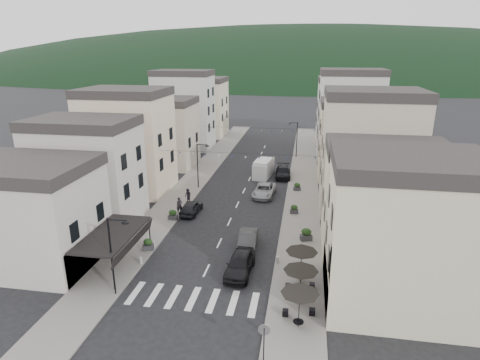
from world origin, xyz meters
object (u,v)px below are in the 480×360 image
object	(u,v)px
parked_car_d	(283,172)
parked_car_e	(191,207)
pedestrian_a	(179,206)
parked_car_b	(248,241)
parked_car_a	(240,264)
pedestrian_b	(188,196)
parked_car_c	(264,190)
delivery_van	(264,168)

from	to	relation	value
parked_car_d	parked_car_e	xyz separation A→B (m)	(-9.20, -15.08, -0.02)
parked_car_d	pedestrian_a	world-z (taller)	pedestrian_a
parked_car_b	parked_car_e	xyz separation A→B (m)	(-7.40, 7.19, -0.04)
parked_car_b	parked_car_a	bearing A→B (deg)	-92.92
parked_car_d	parked_car_e	bearing A→B (deg)	-124.72
parked_car_b	pedestrian_b	xyz separation A→B (m)	(-8.60, 9.97, 0.23)
parked_car_c	pedestrian_b	distance (m)	9.58
parked_car_c	delivery_van	size ratio (longest dim) A/B	0.96
parked_car_d	pedestrian_a	distance (m)	18.70
parked_car_a	parked_car_d	xyz separation A→B (m)	(1.80, 26.52, -0.09)
parked_car_d	delivery_van	xyz separation A→B (m)	(-2.81, 0.04, 0.49)
parked_car_c	pedestrian_a	xyz separation A→B (m)	(-8.60, -7.44, 0.32)
parked_car_a	parked_car_b	xyz separation A→B (m)	(0.00, 4.25, -0.07)
parked_car_c	parked_car_e	bearing A→B (deg)	-132.08
delivery_van	parked_car_c	bearing A→B (deg)	-75.87
parked_car_e	parked_car_d	bearing A→B (deg)	-119.18
pedestrian_a	parked_car_c	bearing A→B (deg)	14.77
pedestrian_b	parked_car_c	bearing A→B (deg)	61.30
parked_car_c	parked_car_d	bearing A→B (deg)	82.06
parked_car_a	parked_car_c	distance (m)	18.42
parked_car_a	parked_car_e	world-z (taller)	parked_car_a
delivery_van	pedestrian_a	world-z (taller)	delivery_van
parked_car_b	pedestrian_a	size ratio (longest dim) A/B	2.51
parked_car_c	pedestrian_b	world-z (taller)	pedestrian_b
parked_car_a	parked_car_c	world-z (taller)	parked_car_a
pedestrian_b	delivery_van	bearing A→B (deg)	93.67
parked_car_b	pedestrian_a	xyz separation A→B (m)	(-8.60, 6.73, 0.28)
parked_car_c	parked_car_d	xyz separation A→B (m)	(1.80, 8.10, 0.01)
parked_car_a	parked_car_c	bearing A→B (deg)	92.42
parked_car_c	pedestrian_a	distance (m)	11.38
parked_car_e	pedestrian_a	world-z (taller)	pedestrian_a
delivery_van	pedestrian_a	bearing A→B (deg)	-108.92
parked_car_a	parked_car_e	xyz separation A→B (m)	(-7.40, 11.44, -0.11)
delivery_van	pedestrian_b	xyz separation A→B (m)	(-7.59, -12.34, -0.24)
delivery_van	parked_car_b	bearing A→B (deg)	-80.36
parked_car_d	parked_car_a	bearing A→B (deg)	-97.21
parked_car_e	pedestrian_a	bearing A→B (deg)	23.34
delivery_van	parked_car_a	bearing A→B (deg)	-80.77
pedestrian_a	parked_car_e	bearing A→B (deg)	-4.98
parked_car_d	pedestrian_b	bearing A→B (deg)	-133.54
parked_car_b	parked_car_c	world-z (taller)	parked_car_b
parked_car_c	pedestrian_a	bearing A→B (deg)	-134.53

